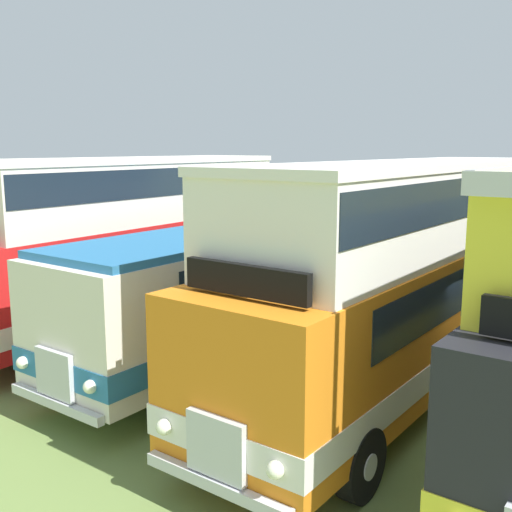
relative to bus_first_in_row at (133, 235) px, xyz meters
The scene contains 4 objects.
ground_plane 9.72m from the bus_first_in_row, ahead, with size 200.00×200.00×0.00m, color olive.
bus_first_in_row is the anchor object (origin of this frame).
bus_second_in_row 3.83m from the bus_first_in_row, ahead, with size 2.76×10.72×2.99m.
bus_third_in_row 7.52m from the bus_first_in_row, ahead, with size 2.87×11.44×4.49m.
Camera 1 is at (2.36, -10.91, 4.74)m, focal length 42.40 mm.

